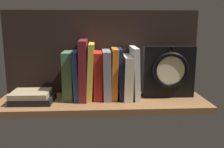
{
  "coord_description": "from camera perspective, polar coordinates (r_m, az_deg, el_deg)",
  "views": [
    {
      "loc": [
        -1.88,
        -99.08,
        30.7
      ],
      "look_at": [
        4.01,
        3.18,
        10.05
      ],
      "focal_mm": 40.29,
      "sensor_mm": 36.0,
      "label": 1
    }
  ],
  "objects": [
    {
      "name": "book_orange_pandolfini",
      "position": [
        1.04,
        0.49,
        0.17
      ],
      "size": [
        3.07,
        13.4,
        20.76
      ],
      "primitive_type": "cube",
      "rotation": [
        0.0,
        0.03,
        0.0
      ],
      "color": "orange",
      "rests_on": "ground_plane"
    },
    {
      "name": "book_yellow_seinlanguage",
      "position": [
        1.04,
        -4.89,
        0.68
      ],
      "size": [
        3.4,
        14.97,
        22.91
      ],
      "primitive_type": "cube",
      "rotation": [
        0.0,
        0.05,
        0.0
      ],
      "color": "gold",
      "rests_on": "ground_plane"
    },
    {
      "name": "framed_clock",
      "position": [
        1.08,
        12.71,
        0.58
      ],
      "size": [
        21.46,
        6.43,
        21.71
      ],
      "color": "black",
      "rests_on": "ground_plane"
    },
    {
      "name": "book_white_catcher",
      "position": [
        1.05,
        5.15,
        0.35
      ],
      "size": [
        2.96,
        16.21,
        21.26
      ],
      "primitive_type": "cube",
      "rotation": [
        0.0,
        -0.04,
        0.0
      ],
      "color": "silver",
      "rests_on": "ground_plane"
    },
    {
      "name": "book_cream_twain",
      "position": [
        1.05,
        3.43,
        -0.61
      ],
      "size": [
        3.95,
        16.47,
        17.74
      ],
      "primitive_type": "cube",
      "rotation": [
        0.0,
        0.02,
        0.0
      ],
      "color": "beige",
      "rests_on": "ground_plane"
    },
    {
      "name": "book_navy_bierce",
      "position": [
        1.05,
        1.82,
        0.17
      ],
      "size": [
        2.22,
        13.08,
        20.68
      ],
      "primitive_type": "cube",
      "rotation": [
        0.0,
        -0.02,
        0.0
      ],
      "color": "#192147",
      "rests_on": "ground_plane"
    },
    {
      "name": "book_blue_modern",
      "position": [
        1.05,
        -8.07,
        -0.2
      ],
      "size": [
        2.73,
        14.07,
        19.77
      ],
      "primitive_type": "cube",
      "rotation": [
        0.0,
        -0.03,
        0.0
      ],
      "color": "#2D4C8E",
      "rests_on": "ground_plane"
    },
    {
      "name": "book_gray_chess",
      "position": [
        1.04,
        -1.21,
        -0.08
      ],
      "size": [
        3.41,
        15.18,
        19.9
      ],
      "primitive_type": "cube",
      "rotation": [
        0.0,
        -0.01,
        0.0
      ],
      "color": "gray",
      "rests_on": "ground_plane"
    },
    {
      "name": "book_stack_side",
      "position": [
        1.05,
        -17.61,
        -4.94
      ],
      "size": [
        16.32,
        13.97,
        4.38
      ],
      "color": "black",
      "rests_on": "ground_plane"
    },
    {
      "name": "book_maroon_dawkins",
      "position": [
        1.04,
        -6.53,
        1.02
      ],
      "size": [
        3.37,
        16.65,
        24.19
      ],
      "primitive_type": "cube",
      "rotation": [
        0.0,
        0.01,
        0.0
      ],
      "color": "maroon",
      "rests_on": "ground_plane"
    },
    {
      "name": "book_green_romantic",
      "position": [
        1.05,
        -9.87,
        -0.28
      ],
      "size": [
        4.07,
        12.21,
        19.47
      ],
      "primitive_type": "cube",
      "rotation": [
        0.0,
        -0.0,
        0.0
      ],
      "color": "#476B44",
      "rests_on": "ground_plane"
    },
    {
      "name": "back_panel",
      "position": [
        1.12,
        -2.32,
        4.96
      ],
      "size": [
        84.77,
        1.2,
        36.33
      ],
      "primitive_type": "cube",
      "color": "black",
      "rests_on": "ground_plane"
    },
    {
      "name": "ground_plane",
      "position": [
        1.04,
        -2.12,
        -6.48
      ],
      "size": [
        84.77,
        25.41,
        2.5
      ],
      "primitive_type": "cube",
      "color": "brown"
    },
    {
      "name": "book_red_requiem",
      "position": [
        1.04,
        -3.17,
        -0.24
      ],
      "size": [
        3.71,
        13.62,
        19.41
      ],
      "primitive_type": "cube",
      "rotation": [
        0.0,
        0.02,
        0.0
      ],
      "color": "red",
      "rests_on": "ground_plane"
    }
  ]
}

